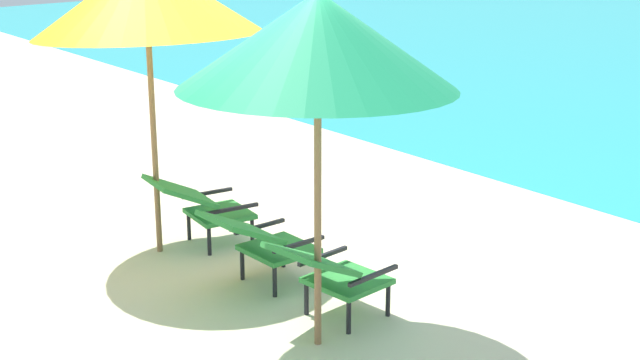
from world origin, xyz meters
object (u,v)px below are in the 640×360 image
(lounge_chair_right, at_px, (331,271))
(beach_umbrella_right, at_px, (318,41))
(lounge_chair_left, at_px, (201,204))
(lounge_chair_center, at_px, (261,240))

(lounge_chair_right, relative_size, beach_umbrella_right, 0.36)
(lounge_chair_left, height_order, beach_umbrella_right, beach_umbrella_right)
(lounge_chair_center, relative_size, beach_umbrella_right, 0.34)
(lounge_chair_center, xyz_separation_m, beach_umbrella_right, (1.05, -0.27, 1.72))
(lounge_chair_center, distance_m, lounge_chair_right, 0.84)
(lounge_chair_right, xyz_separation_m, beach_umbrella_right, (0.20, -0.28, 1.72))
(lounge_chair_left, xyz_separation_m, beach_umbrella_right, (2.10, -0.37, 1.72))
(lounge_chair_right, height_order, beach_umbrella_right, beach_umbrella_right)
(lounge_chair_left, height_order, lounge_chair_center, same)
(lounge_chair_left, relative_size, lounge_chair_right, 1.02)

